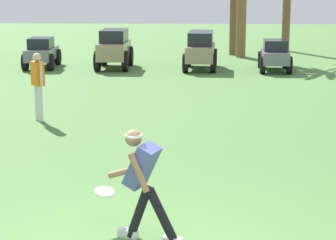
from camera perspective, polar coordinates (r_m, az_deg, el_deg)
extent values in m
cylinder|color=black|center=(8.24, -2.52, -8.00)|extent=(0.37, 0.23, 0.72)
cube|color=silver|center=(8.42, -3.50, -9.82)|extent=(0.28, 0.19, 0.10)
cylinder|color=black|center=(8.12, -0.54, -8.31)|extent=(0.45, 0.26, 0.69)
cube|color=#4C5699|center=(8.04, -2.27, -4.00)|extent=(0.50, 0.46, 0.57)
sphere|color=#936B4C|center=(8.00, -3.03, -1.58)|extent=(0.27, 0.27, 0.21)
cylinder|color=white|center=(7.99, -3.03, -1.37)|extent=(0.28, 0.28, 0.03)
cylinder|color=#936B4C|center=(8.35, -3.46, -4.42)|extent=(0.56, 0.28, 0.27)
cylinder|color=#936B4C|center=(7.85, -2.57, -4.59)|extent=(0.29, 0.18, 0.49)
cylinder|color=white|center=(8.63, -5.55, -6.24)|extent=(0.36, 0.36, 0.08)
cylinder|color=silver|center=(15.18, -11.05, 1.40)|extent=(0.15, 0.15, 0.82)
cylinder|color=silver|center=(15.34, -11.31, 1.51)|extent=(0.15, 0.15, 0.82)
cube|color=orange|center=(15.15, -11.29, 3.98)|extent=(0.36, 0.39, 0.54)
cylinder|color=beige|center=(14.96, -10.97, 3.93)|extent=(0.10, 0.10, 0.52)
cylinder|color=beige|center=(15.34, -11.60, 4.11)|extent=(0.10, 0.10, 0.52)
sphere|color=beige|center=(15.10, -11.35, 5.37)|extent=(0.28, 0.28, 0.20)
cube|color=slate|center=(24.38, -10.93, 5.69)|extent=(1.00, 2.24, 0.42)
cube|color=#1E232B|center=(24.25, -11.02, 6.60)|extent=(0.84, 1.13, 0.38)
cylinder|color=black|center=(25.25, -11.59, 5.40)|extent=(0.21, 0.61, 0.60)
cylinder|color=black|center=(25.08, -9.57, 5.44)|extent=(0.21, 0.61, 0.60)
cylinder|color=black|center=(23.75, -12.33, 4.95)|extent=(0.21, 0.61, 0.60)
cylinder|color=black|center=(23.57, -10.19, 4.99)|extent=(0.21, 0.61, 0.60)
cube|color=#998466|center=(23.81, -4.71, 6.08)|extent=(1.00, 2.36, 0.60)
cube|color=#1E232B|center=(23.81, -4.72, 7.34)|extent=(0.88, 1.56, 0.44)
cylinder|color=black|center=(24.68, -5.59, 5.58)|extent=(0.19, 0.72, 0.72)
cylinder|color=black|center=(24.55, -3.31, 5.59)|extent=(0.19, 0.72, 0.72)
cylinder|color=black|center=(23.16, -6.17, 5.13)|extent=(0.19, 0.72, 0.72)
cylinder|color=black|center=(23.02, -3.75, 5.13)|extent=(0.19, 0.72, 0.72)
cube|color=#998466|center=(23.51, 2.84, 5.89)|extent=(1.07, 2.44, 0.55)
cube|color=#1E232B|center=(23.61, 2.87, 7.15)|extent=(0.93, 1.84, 0.46)
cylinder|color=black|center=(24.40, 1.80, 5.49)|extent=(0.21, 0.67, 0.66)
cylinder|color=black|center=(24.36, 4.06, 5.45)|extent=(0.21, 0.67, 0.66)
cylinder|color=black|center=(22.74, 1.53, 4.99)|extent=(0.21, 0.67, 0.66)
cylinder|color=black|center=(22.69, 3.96, 4.95)|extent=(0.21, 0.67, 0.66)
cube|color=slate|center=(23.45, 9.27, 5.50)|extent=(1.00, 2.24, 0.42)
cube|color=#1E232B|center=(23.30, 9.32, 6.45)|extent=(0.84, 1.13, 0.38)
cylinder|color=black|center=(24.21, 8.06, 5.25)|extent=(0.21, 0.61, 0.60)
cylinder|color=black|center=(24.27, 10.20, 5.19)|extent=(0.21, 0.61, 0.60)
cylinder|color=black|center=(22.68, 8.24, 4.77)|extent=(0.21, 0.61, 0.60)
cylinder|color=black|center=(22.75, 10.52, 4.71)|extent=(0.21, 0.61, 0.60)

